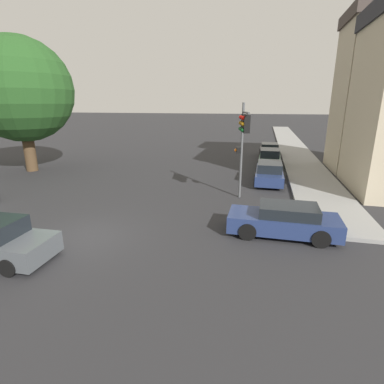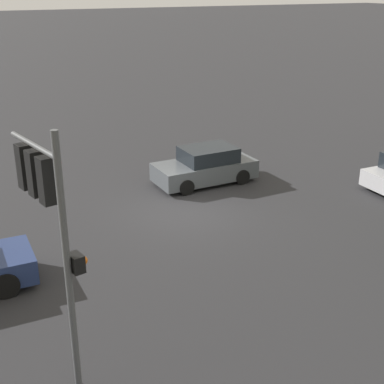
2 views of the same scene
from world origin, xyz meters
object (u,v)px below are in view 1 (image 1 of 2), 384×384
(street_tree, at_px, (20,90))
(parked_car_0, at_px, (269,173))
(traffic_signal, at_px, (243,132))
(crossing_car_0, at_px, (284,220))
(parked_car_2, at_px, (269,151))
(parked_car_1, at_px, (270,158))

(street_tree, xyz_separation_m, parked_car_0, (18.91, 0.64, -5.59))
(street_tree, bearing_deg, traffic_signal, -13.32)
(crossing_car_0, height_order, parked_car_2, parked_car_2)
(street_tree, distance_m, traffic_signal, 17.94)
(street_tree, xyz_separation_m, crossing_car_0, (19.42, -8.30, -5.62))
(traffic_signal, height_order, parked_car_1, traffic_signal)
(crossing_car_0, bearing_deg, parked_car_0, -86.03)
(street_tree, height_order, parked_car_1, street_tree)
(traffic_signal, bearing_deg, parked_car_2, -108.15)
(parked_car_2, bearing_deg, crossing_car_0, -179.98)
(crossing_car_0, relative_size, parked_car_0, 0.94)
(crossing_car_0, distance_m, parked_car_1, 14.36)
(crossing_car_0, xyz_separation_m, parked_car_2, (-0.38, 19.41, 0.01))
(parked_car_2, bearing_deg, parked_car_0, 178.21)
(traffic_signal, xyz_separation_m, parked_car_2, (1.74, 15.21, -3.21))
(parked_car_2, bearing_deg, street_tree, 119.16)
(crossing_car_0, bearing_deg, parked_car_2, -88.15)
(crossing_car_0, bearing_deg, street_tree, -22.41)
(crossing_car_0, xyz_separation_m, parked_car_1, (-0.41, 14.36, 0.08))
(street_tree, height_order, parked_car_0, street_tree)
(street_tree, bearing_deg, parked_car_2, 30.27)
(parked_car_0, xyz_separation_m, parked_car_1, (0.10, 5.42, 0.05))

